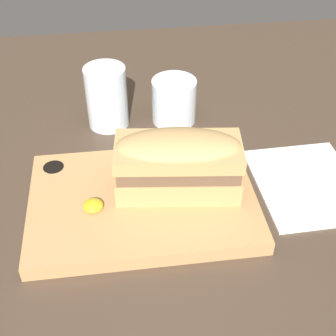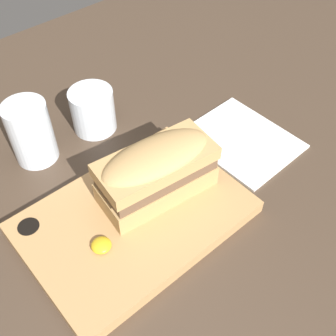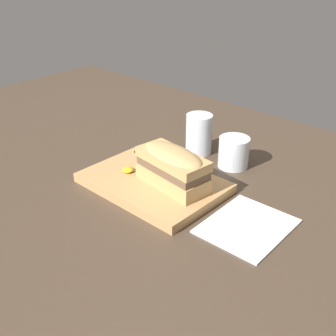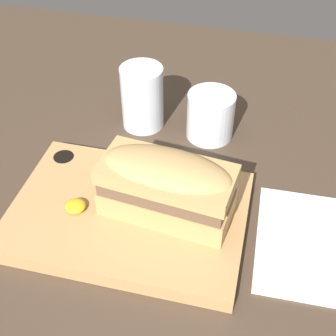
% 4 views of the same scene
% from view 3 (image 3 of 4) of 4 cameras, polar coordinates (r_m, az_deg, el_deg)
% --- Properties ---
extents(dining_table, '(1.94, 1.27, 0.02)m').
position_cam_3_polar(dining_table, '(0.99, -4.63, -3.15)').
color(dining_table, '#423326').
rests_on(dining_table, ground).
extents(serving_board, '(0.31, 0.22, 0.02)m').
position_cam_3_polar(serving_board, '(0.98, -2.00, -2.00)').
color(serving_board, tan).
rests_on(serving_board, dining_table).
extents(sandwich, '(0.18, 0.10, 0.09)m').
position_cam_3_polar(sandwich, '(0.92, 0.64, 0.32)').
color(sandwich, tan).
rests_on(sandwich, serving_board).
extents(mustard_dollop, '(0.03, 0.03, 0.01)m').
position_cam_3_polar(mustard_dollop, '(1.00, -5.44, -0.24)').
color(mustard_dollop, gold).
rests_on(mustard_dollop, serving_board).
extents(water_glass, '(0.07, 0.07, 0.11)m').
position_cam_3_polar(water_glass, '(1.13, 4.20, 4.27)').
color(water_glass, silver).
rests_on(water_glass, dining_table).
extents(wine_glass, '(0.08, 0.08, 0.08)m').
position_cam_3_polar(wine_glass, '(1.07, 8.87, 1.93)').
color(wine_glass, silver).
rests_on(wine_glass, dining_table).
extents(napkin, '(0.15, 0.18, 0.00)m').
position_cam_3_polar(napkin, '(0.86, 10.67, -7.74)').
color(napkin, white).
rests_on(napkin, dining_table).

